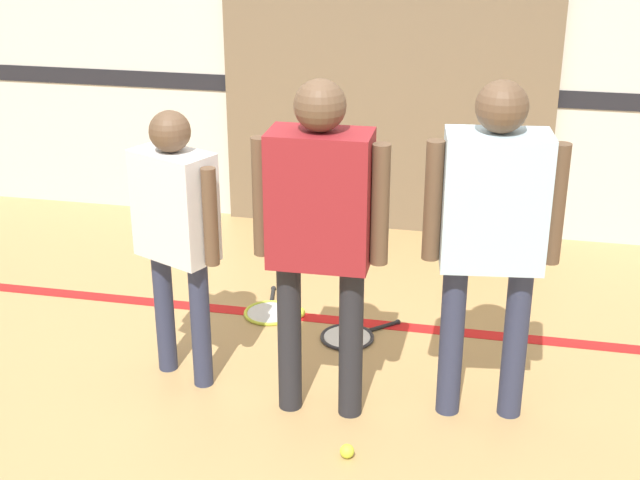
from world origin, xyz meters
name	(u,v)px	position (x,y,z in m)	size (l,w,h in m)	color
ground_plane	(284,414)	(0.00, 0.00, 0.00)	(16.00, 16.00, 0.00)	tan
wall_back	(373,7)	(0.00, 2.62, 1.60)	(16.00, 0.07, 3.20)	silver
wall_panel	(386,90)	(0.12, 2.56, 1.04)	(2.34, 0.05, 2.07)	#756047
floor_stripe	(325,319)	(0.00, 1.02, 0.00)	(14.40, 0.10, 0.01)	red
person_instructor	(320,217)	(0.16, 0.08, 1.02)	(0.62, 0.26, 1.64)	#232328
person_student_left	(176,219)	(-0.59, 0.25, 0.88)	(0.50, 0.37, 1.43)	#2D334C
person_student_right	(493,219)	(0.93, 0.22, 1.02)	(0.62, 0.31, 1.64)	#2D334C
racket_spare_on_floor	(270,312)	(-0.34, 1.03, 0.01)	(0.37, 0.53, 0.03)	#C6D838
racket_second_spare	(350,336)	(0.18, 0.83, 0.01)	(0.49, 0.47, 0.03)	#28282D
tennis_ball_near_instructor	(347,451)	(0.37, -0.28, 0.03)	(0.07, 0.07, 0.07)	#CCE038
tennis_ball_by_spare_racket	(300,313)	(-0.15, 1.01, 0.03)	(0.07, 0.07, 0.07)	#CCE038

